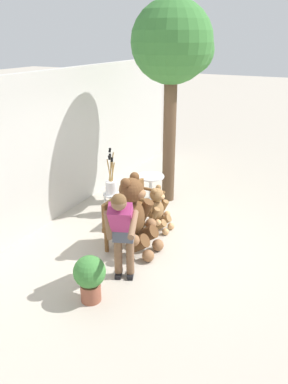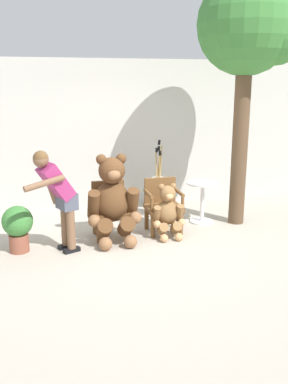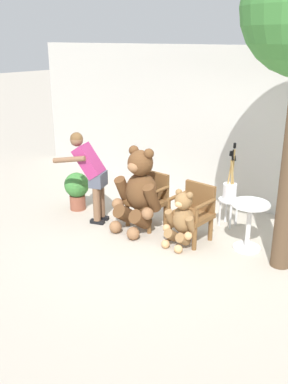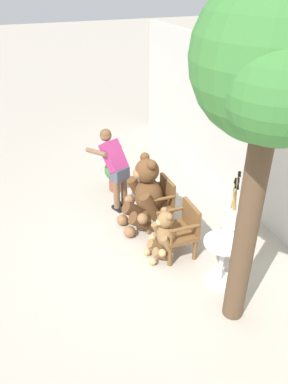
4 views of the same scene
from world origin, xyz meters
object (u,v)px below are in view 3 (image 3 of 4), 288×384
Objects in this scene: brush_bucket at (230,188)px; potted_plant at (77,188)px; person_visitor at (90,170)px; round_side_table at (249,221)px; teddy_bear_large at (139,190)px; white_stool at (229,205)px; teddy_bear_small at (182,219)px; wooden_chair_right at (193,211)px; wooden_chair_left at (149,198)px.

potted_plant is (-2.41, -1.13, -0.26)m from brush_bucket.
person_visitor is 2.63m from round_side_table.
teddy_bear_large is 1.50m from white_stool.
brush_bucket is 1.37× the size of potted_plant.
brush_bucket is at bearing 81.56° from teddy_bear_small.
brush_bucket reaches higher than white_stool.
potted_plant is (-2.26, -0.33, -0.07)m from wooden_chair_right.
white_stool is at bearing 38.15° from wooden_chair_left.
white_stool is at bearing 25.04° from potted_plant.
round_side_table is at bearing 17.30° from wooden_chair_right.
potted_plant is (-1.39, -0.33, -0.07)m from wooden_chair_left.
round_side_table is 3.10m from potted_plant.
wooden_chair_right is (0.86, -0.00, 0.00)m from wooden_chair_left.
wooden_chair_left is 1.43m from potted_plant.
white_stool is at bearing 139.11° from round_side_table.
white_stool is (0.16, 0.80, -0.11)m from wooden_chair_right.
brush_bucket is (1.02, 1.06, -0.00)m from teddy_bear_large.
wooden_chair_left is 1.31m from brush_bucket.
person_visitor is (-0.82, -0.51, 0.44)m from wooden_chair_left.
teddy_bear_large is 1.57× the size of teddy_bear_small.
person_visitor is at bearing -172.48° from teddy_bear_small.
person_visitor is 2.20× the size of potted_plant.
potted_plant is at bearing -154.96° from white_stool.
person_visitor is 2.32m from white_stool.
teddy_bear_large reaches higher than potted_plant.
teddy_bear_large is at bearing -89.90° from wooden_chair_left.
person_visitor is at bearing -144.58° from brush_bucket.
person_visitor is at bearing -144.55° from white_stool.
person_visitor reaches higher than potted_plant.
potted_plant is at bearing -169.35° from round_side_table.
teddy_bear_small is (0.86, -0.29, -0.04)m from wooden_chair_left.
teddy_bear_large reaches higher than round_side_table.
teddy_bear_small is 0.96m from round_side_table.
white_stool is 0.64× the size of round_side_table.
round_side_table is (0.64, -0.55, -0.21)m from brush_bucket.
potted_plant is at bearing -177.05° from teddy_bear_large.
teddy_bear_large is at bearing 177.76° from teddy_bear_small.
person_visitor reaches higher than teddy_bear_small.
brush_bucket is 2.68m from potted_plant.
brush_bucket reaches higher than teddy_bear_small.
wooden_chair_right is at bearing 89.48° from teddy_bear_small.
person_visitor is at bearing -148.16° from wooden_chair_left.
teddy_bear_large is 2.93× the size of white_stool.
teddy_bear_small is at bearing -90.52° from wooden_chair_right.
wooden_chair_right is at bearing -0.00° from wooden_chair_left.
potted_plant is at bearing -171.78° from wooden_chair_right.
brush_bucket reaches higher than round_side_table.
brush_bucket is (1.84, 1.31, -0.24)m from person_visitor.
wooden_chair_left is 1.30m from white_stool.
wooden_chair_left is 1.68m from round_side_table.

